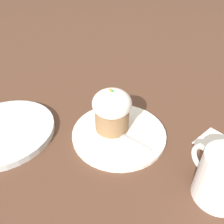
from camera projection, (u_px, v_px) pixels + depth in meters
ground_plane at (119, 135)px, 0.51m from camera, size 4.00×4.00×0.00m
dessert_plate at (119, 133)px, 0.51m from camera, size 0.22×0.22×0.01m
carrot_cake at (112, 110)px, 0.49m from camera, size 0.09×0.09×0.10m
spoon at (116, 131)px, 0.50m from camera, size 0.13×0.08×0.01m
coffee_cup at (222, 177)px, 0.36m from camera, size 0.12×0.08×0.10m
side_plate at (4, 131)px, 0.51m from camera, size 0.23×0.23×0.02m
paper_napkin at (221, 146)px, 0.48m from camera, size 0.11×0.10×0.00m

